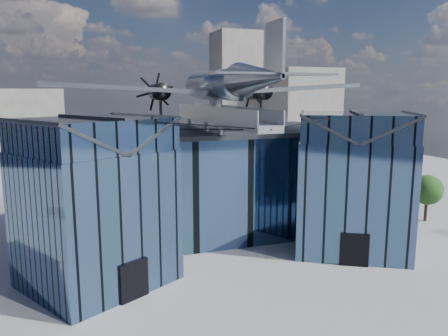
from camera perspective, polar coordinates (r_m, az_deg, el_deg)
name	(u,v)px	position (r m, az deg, el deg)	size (l,w,h in m)	color
ground_plane	(232,259)	(36.35, 1.05, -11.77)	(120.00, 120.00, 0.00)	gray
museum	(210,179)	(40.08, -1.79, -1.46)	(32.88, 24.50, 17.60)	#3E5A7F
bg_towers	(146,111)	(83.31, -10.12, 7.38)	(77.00, 24.50, 26.00)	gray
tree_side_e	(427,190)	(50.32, 25.03, -2.62)	(3.38, 3.38, 4.92)	#352115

